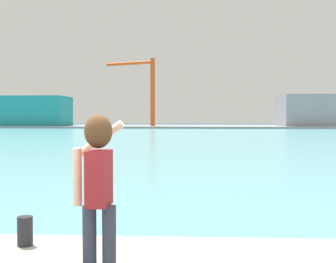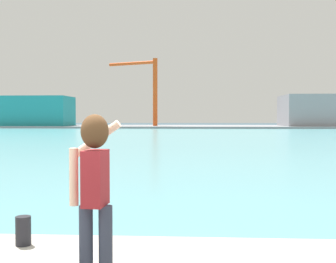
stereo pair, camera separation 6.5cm
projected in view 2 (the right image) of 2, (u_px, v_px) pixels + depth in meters
ground_plane at (181, 136)px, 54.16m from camera, size 220.00×220.00×0.00m
harbor_water at (181, 135)px, 56.16m from camera, size 140.00×100.00×0.02m
far_shore_dock at (186, 127)px, 96.06m from camera, size 140.00×20.00×0.41m
person_photographer at (95, 181)px, 4.34m from camera, size 0.53×0.56×1.74m
harbor_bollard at (23, 231)px, 5.75m from camera, size 0.20×0.20×0.39m
warehouse_left at (35, 111)px, 94.96m from camera, size 15.43×9.66×6.43m
warehouse_right at (312, 111)px, 93.28m from camera, size 12.54×12.68×6.62m
port_crane at (149, 84)px, 93.91m from camera, size 11.31×5.18×14.58m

